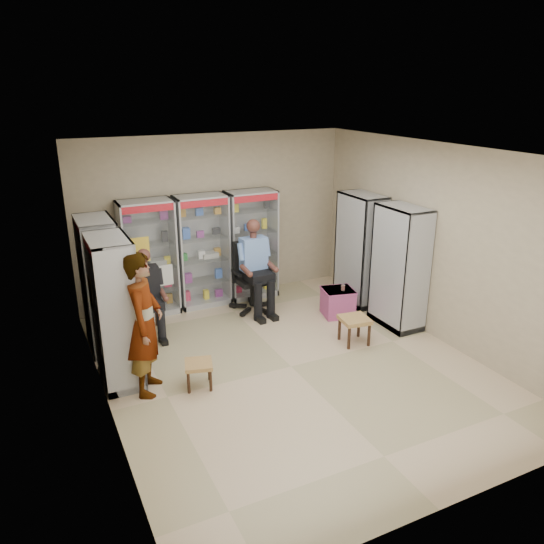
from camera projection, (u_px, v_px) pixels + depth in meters
name	position (u px, v px, depth m)	size (l,w,h in m)	color
floor	(291.00, 366.00, 7.53)	(6.00, 6.00, 0.00)	tan
room_shell	(293.00, 233.00, 6.87)	(5.02, 6.02, 3.01)	tan
cabinet_back_left	(149.00, 259.00, 8.98)	(0.90, 0.50, 2.00)	silver
cabinet_back_mid	(202.00, 251.00, 9.37)	(0.90, 0.50, 2.00)	silver
cabinet_back_right	(251.00, 245.00, 9.76)	(0.90, 0.50, 2.00)	silver
cabinet_right_far	(360.00, 249.00, 9.47)	(0.50, 0.90, 2.00)	#BABDC2
cabinet_right_near	(400.00, 267.00, 8.54)	(0.50, 0.90, 2.00)	#AFB1B7
cabinet_left_far	(101.00, 285.00, 7.81)	(0.50, 0.90, 2.00)	#B9BAC1
cabinet_left_near	(115.00, 312.00, 6.87)	(0.50, 0.90, 2.00)	#B0B2B7
wooden_chair	(147.00, 305.00, 8.43)	(0.42, 0.42, 0.94)	black
seated_customer	(147.00, 294.00, 8.32)	(0.44, 0.60, 1.34)	black
office_chair	(252.00, 277.00, 9.26)	(0.67, 0.67, 1.22)	black
seated_shopkeeper	(253.00, 269.00, 9.16)	(0.51, 0.71, 1.55)	#76A0EA
pink_trunk	(338.00, 302.00, 9.14)	(0.49, 0.48, 0.48)	#9E3F68
tea_glass	(343.00, 288.00, 9.01)	(0.07, 0.07, 0.09)	#522607
woven_stool_a	(354.00, 330.00, 8.16)	(0.42, 0.42, 0.42)	#A78446
woven_stool_b	(199.00, 374.00, 6.98)	(0.35, 0.35, 0.35)	olive
standing_man	(144.00, 324.00, 6.65)	(0.69, 0.45, 1.90)	#9B9B9E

